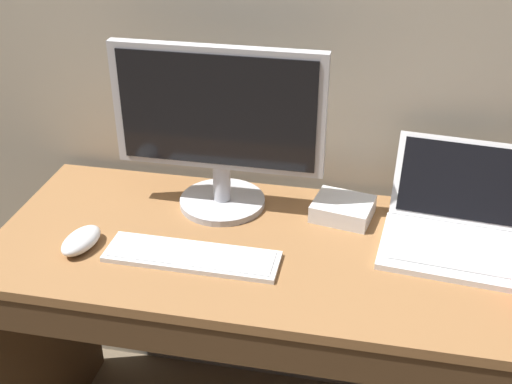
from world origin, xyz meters
The scene contains 6 objects.
desk centered at (0.00, -0.02, 0.53)m, with size 1.42×0.57×0.76m.
laptop_white centered at (0.37, 0.10, 0.80)m, with size 0.34×0.35×0.20m.
external_monitor centered at (-0.20, 0.14, 0.99)m, with size 0.52×0.22×0.43m.
wired_keyboard centered at (-0.21, -0.09, 0.76)m, with size 0.40×0.11×0.01m.
computer_mouse centered at (-0.48, -0.10, 0.78)m, with size 0.07×0.12×0.04m, color white.
external_drive_box centered at (0.11, 0.16, 0.78)m, with size 0.14×0.12×0.04m, color silver.
Camera 1 is at (0.17, -1.23, 1.62)m, focal length 44.98 mm.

